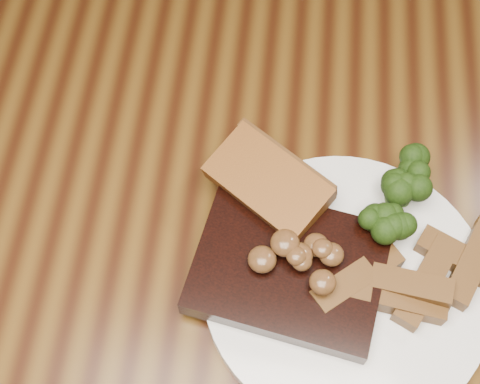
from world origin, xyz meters
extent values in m
plane|color=#39160D|center=(0.00, 0.00, 0.00)|extent=(4.50, 4.50, 0.00)
cube|color=#4F330F|center=(0.00, 0.00, 0.73)|extent=(1.60, 0.90, 0.04)
cylinder|color=black|center=(0.02, 0.56, 0.20)|extent=(0.04, 0.04, 0.41)
cylinder|color=black|center=(-0.32, 0.51, 0.20)|extent=(0.04, 0.04, 0.41)
cylinder|color=white|center=(0.11, -0.06, 0.76)|extent=(0.27, 0.27, 0.01)
cube|color=black|center=(0.05, -0.05, 0.77)|extent=(0.18, 0.15, 0.02)
cube|color=beige|center=(0.05, -0.11, 0.77)|extent=(0.14, 0.04, 0.02)
cube|color=brown|center=(0.03, 0.02, 0.77)|extent=(0.12, 0.11, 0.02)
camera|label=1|loc=(0.03, -0.27, 1.33)|focal=50.00mm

